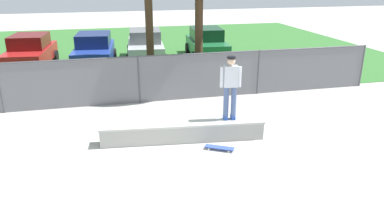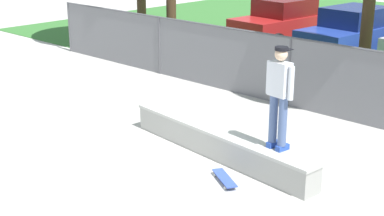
# 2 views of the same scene
# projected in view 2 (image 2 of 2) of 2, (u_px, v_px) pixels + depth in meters

# --- Properties ---
(ground_plane) EXTENTS (80.00, 80.00, 0.00)m
(ground_plane) POSITION_uv_depth(u_px,v_px,m) (138.00, 164.00, 10.65)
(ground_plane) COLOR #ADAAA3
(concrete_ledge) EXTENTS (4.66, 0.96, 0.55)m
(concrete_ledge) POSITION_uv_depth(u_px,v_px,m) (218.00, 143.00, 10.93)
(concrete_ledge) COLOR #999993
(concrete_ledge) RESTS_ON ground
(skateboarder) EXTENTS (0.60, 0.34, 1.84)m
(skateboarder) POSITION_uv_depth(u_px,v_px,m) (279.00, 93.00, 9.62)
(skateboarder) COLOR #2647A5
(skateboarder) RESTS_ON concrete_ledge
(skateboard) EXTENTS (0.79, 0.57, 0.09)m
(skateboard) POSITION_uv_depth(u_px,v_px,m) (224.00, 178.00, 9.89)
(skateboard) COLOR #334CB2
(skateboard) RESTS_ON ground
(chainlink_fence) EXTENTS (18.63, 0.07, 1.75)m
(chainlink_fence) POSITION_uv_depth(u_px,v_px,m) (289.00, 69.00, 13.79)
(chainlink_fence) COLOR #4C4C51
(chainlink_fence) RESTS_ON ground
(car_red) EXTENTS (2.30, 4.34, 1.66)m
(car_red) POSITION_uv_depth(u_px,v_px,m) (282.00, 20.00, 21.45)
(car_red) COLOR #B21E1E
(car_red) RESTS_ON ground
(car_blue) EXTENTS (2.30, 4.34, 1.66)m
(car_blue) POSITION_uv_depth(u_px,v_px,m) (352.00, 31.00, 19.24)
(car_blue) COLOR #233D9E
(car_blue) RESTS_ON ground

